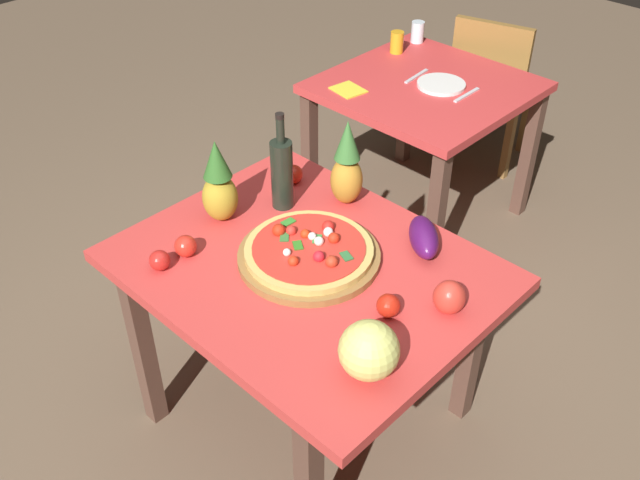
{
  "coord_description": "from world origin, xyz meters",
  "views": [
    {
      "loc": [
        1.22,
        -1.21,
        2.14
      ],
      "look_at": [
        -0.01,
        0.07,
        0.77
      ],
      "focal_mm": 39.99,
      "sensor_mm": 36.0,
      "label": 1
    }
  ],
  "objects_px": {
    "wine_bottle": "(282,172)",
    "tomato_by_bottle": "(160,260)",
    "fork_utensil": "(417,76)",
    "napkin_folded": "(348,90)",
    "drinking_glass_juice": "(397,42)",
    "pineapple_right": "(219,185)",
    "tomato_at_corner": "(293,174)",
    "drinking_glass_water": "(418,32)",
    "dining_chair": "(492,84)",
    "pineapple_left": "(347,167)",
    "pizza": "(309,249)",
    "display_table": "(307,286)",
    "melon": "(369,350)",
    "knife_utensil": "(467,95)",
    "tomato_near_board": "(186,246)",
    "dinner_plate": "(441,84)",
    "tomato_beside_pepper": "(389,305)",
    "background_table": "(424,105)",
    "pizza_board": "(309,256)",
    "eggplant": "(424,237)",
    "bell_pepper": "(449,297)"
  },
  "relations": [
    {
      "from": "tomato_by_bottle",
      "to": "fork_utensil",
      "type": "xyz_separation_m",
      "value": [
        -0.28,
        1.65,
        -0.03
      ]
    },
    {
      "from": "pizza_board",
      "to": "tomato_by_bottle",
      "type": "xyz_separation_m",
      "value": [
        -0.3,
        -0.35,
        0.02
      ]
    },
    {
      "from": "pineapple_right",
      "to": "dinner_plate",
      "type": "distance_m",
      "value": 1.36
    },
    {
      "from": "background_table",
      "to": "napkin_folded",
      "type": "height_order",
      "value": "napkin_folded"
    },
    {
      "from": "display_table",
      "to": "bell_pepper",
      "type": "relative_size",
      "value": 10.86
    },
    {
      "from": "tomato_beside_pepper",
      "to": "wine_bottle",
      "type": "bearing_deg",
      "value": 164.62
    },
    {
      "from": "pineapple_left",
      "to": "pizza",
      "type": "bearing_deg",
      "value": -67.31
    },
    {
      "from": "fork_utensil",
      "to": "pizza_board",
      "type": "bearing_deg",
      "value": -71.18
    },
    {
      "from": "background_table",
      "to": "drinking_glass_water",
      "type": "distance_m",
      "value": 0.51
    },
    {
      "from": "drinking_glass_water",
      "to": "dining_chair",
      "type": "bearing_deg",
      "value": 45.86
    },
    {
      "from": "tomato_at_corner",
      "to": "fork_utensil",
      "type": "distance_m",
      "value": 1.05
    },
    {
      "from": "dinner_plate",
      "to": "knife_utensil",
      "type": "height_order",
      "value": "dinner_plate"
    },
    {
      "from": "bell_pepper",
      "to": "napkin_folded",
      "type": "height_order",
      "value": "bell_pepper"
    },
    {
      "from": "pizza_board",
      "to": "eggplant",
      "type": "bearing_deg",
      "value": 52.88
    },
    {
      "from": "napkin_folded",
      "to": "drinking_glass_juice",
      "type": "bearing_deg",
      "value": 103.31
    },
    {
      "from": "display_table",
      "to": "pizza",
      "type": "height_order",
      "value": "pizza"
    },
    {
      "from": "drinking_glass_juice",
      "to": "dining_chair",
      "type": "bearing_deg",
      "value": 59.21
    },
    {
      "from": "pineapple_right",
      "to": "tomato_at_corner",
      "type": "xyz_separation_m",
      "value": [
        0.02,
        0.32,
        -0.1
      ]
    },
    {
      "from": "pineapple_left",
      "to": "drinking_glass_juice",
      "type": "height_order",
      "value": "pineapple_left"
    },
    {
      "from": "bell_pepper",
      "to": "fork_utensil",
      "type": "xyz_separation_m",
      "value": [
        -1.03,
        1.19,
        -0.04
      ]
    },
    {
      "from": "knife_utensil",
      "to": "display_table",
      "type": "bearing_deg",
      "value": -77.11
    },
    {
      "from": "display_table",
      "to": "melon",
      "type": "xyz_separation_m",
      "value": [
        0.43,
        -0.2,
        0.17
      ]
    },
    {
      "from": "tomato_beside_pepper",
      "to": "display_table",
      "type": "bearing_deg",
      "value": -179.41
    },
    {
      "from": "pizza_board",
      "to": "dinner_plate",
      "type": "height_order",
      "value": "pizza_board"
    },
    {
      "from": "pizza",
      "to": "wine_bottle",
      "type": "xyz_separation_m",
      "value": [
        -0.28,
        0.15,
        0.09
      ]
    },
    {
      "from": "fork_utensil",
      "to": "pizza",
      "type": "bearing_deg",
      "value": -71.17
    },
    {
      "from": "tomato_near_board",
      "to": "dinner_plate",
      "type": "xyz_separation_m",
      "value": [
        -0.15,
        1.55,
        -0.03
      ]
    },
    {
      "from": "display_table",
      "to": "dinner_plate",
      "type": "bearing_deg",
      "value": 108.91
    },
    {
      "from": "pizza_board",
      "to": "tomato_by_bottle",
      "type": "height_order",
      "value": "tomato_by_bottle"
    },
    {
      "from": "tomato_at_corner",
      "to": "napkin_folded",
      "type": "distance_m",
      "value": 0.79
    },
    {
      "from": "display_table",
      "to": "pineapple_right",
      "type": "xyz_separation_m",
      "value": [
        -0.38,
        -0.02,
        0.22
      ]
    },
    {
      "from": "knife_utensil",
      "to": "tomato_near_board",
      "type": "bearing_deg",
      "value": -90.23
    },
    {
      "from": "background_table",
      "to": "dinner_plate",
      "type": "distance_m",
      "value": 0.14
    },
    {
      "from": "drinking_glass_juice",
      "to": "fork_utensil",
      "type": "height_order",
      "value": "drinking_glass_juice"
    },
    {
      "from": "melon",
      "to": "tomato_by_bottle",
      "type": "xyz_separation_m",
      "value": [
        -0.74,
        -0.13,
        -0.05
      ]
    },
    {
      "from": "tomato_beside_pepper",
      "to": "drinking_glass_juice",
      "type": "bearing_deg",
      "value": 128.38
    },
    {
      "from": "fork_utensil",
      "to": "pineapple_left",
      "type": "bearing_deg",
      "value": -70.71
    },
    {
      "from": "drinking_glass_juice",
      "to": "drinking_glass_water",
      "type": "relative_size",
      "value": 1.0
    },
    {
      "from": "background_table",
      "to": "drinking_glass_water",
      "type": "height_order",
      "value": "drinking_glass_water"
    },
    {
      "from": "drinking_glass_water",
      "to": "background_table",
      "type": "bearing_deg",
      "value": -47.06
    },
    {
      "from": "melon",
      "to": "eggplant",
      "type": "distance_m",
      "value": 0.56
    },
    {
      "from": "eggplant",
      "to": "display_table",
      "type": "bearing_deg",
      "value": -123.89
    },
    {
      "from": "wine_bottle",
      "to": "drinking_glass_juice",
      "type": "distance_m",
      "value": 1.42
    },
    {
      "from": "pizza_board",
      "to": "tomato_at_corner",
      "type": "distance_m",
      "value": 0.45
    },
    {
      "from": "tomato_at_corner",
      "to": "background_table",
      "type": "bearing_deg",
      "value": 98.69
    },
    {
      "from": "wine_bottle",
      "to": "tomato_by_bottle",
      "type": "height_order",
      "value": "wine_bottle"
    },
    {
      "from": "display_table",
      "to": "eggplant",
      "type": "bearing_deg",
      "value": 56.11
    },
    {
      "from": "melon",
      "to": "dinner_plate",
      "type": "bearing_deg",
      "value": 120.01
    },
    {
      "from": "pizza",
      "to": "background_table",
      "type": "bearing_deg",
      "value": 111.65
    },
    {
      "from": "melon",
      "to": "tomato_beside_pepper",
      "type": "bearing_deg",
      "value": 115.97
    }
  ]
}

